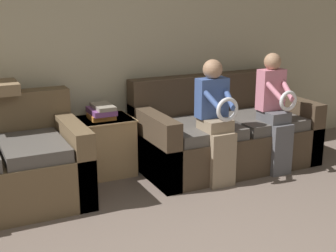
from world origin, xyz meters
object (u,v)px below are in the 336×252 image
couch_main (223,135)px  child_right_seated (275,108)px  book_stack (102,112)px  child_left_seated (216,116)px  side_shelf (103,146)px

couch_main → child_right_seated: child_right_seated is taller
child_right_seated → book_stack: bearing=157.7°
child_left_seated → couch_main: bearing=49.7°
couch_main → book_stack: couch_main is taller
child_right_seated → side_shelf: bearing=157.5°
side_shelf → book_stack: bearing=-127.9°
book_stack → child_left_seated: bearing=-35.9°
couch_main → child_left_seated: bearing=-130.3°
child_left_seated → side_shelf: child_left_seated is taller
child_left_seated → book_stack: child_left_seated is taller
child_right_seated → side_shelf: (-1.58, 0.66, -0.36)m
child_right_seated → book_stack: 1.71m
child_right_seated → side_shelf: child_right_seated is taller
side_shelf → book_stack: (-0.00, -0.01, 0.35)m
couch_main → child_left_seated: (-0.34, -0.40, 0.33)m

